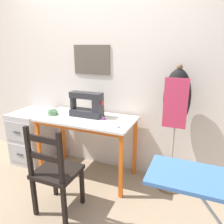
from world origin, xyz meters
The scene contains 10 objects.
ground_plane centered at (0.00, 0.00, 0.00)m, with size 14.00×14.00×0.00m, color gray.
wall_back centered at (0.00, 0.65, 1.28)m, with size 10.00×0.07×2.55m.
sewing_table centered at (0.00, 0.28, 0.68)m, with size 1.15×0.58×0.77m.
sewing_machine centered at (0.00, 0.34, 0.91)m, with size 0.41×0.16×0.32m.
fabric_bowl centered at (-0.44, 0.24, 0.80)m, with size 0.12×0.12×0.05m.
scissors centered at (0.48, 0.13, 0.77)m, with size 0.10×0.11×0.01m.
thread_spool_near_machine centered at (0.22, 0.30, 0.79)m, with size 0.04×0.04×0.04m.
wooden_chair centered at (0.02, -0.39, 0.44)m, with size 0.40×0.38×0.93m.
filing_cabinet centered at (-0.91, 0.35, 0.36)m, with size 0.43×0.55×0.72m.
dress_form centered at (1.00, 0.44, 0.97)m, with size 0.32×0.32×1.42m.
Camera 1 is at (1.21, -1.86, 1.60)m, focal length 35.00 mm.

